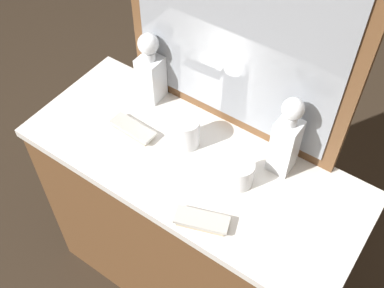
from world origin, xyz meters
name	(u,v)px	position (x,y,z in m)	size (l,w,h in m)	color
ground_plane	(192,276)	(0.00, 0.00, 0.00)	(6.00, 6.00, 0.00)	#2D2319
dresser	(192,228)	(0.00, 0.00, 0.42)	(1.11, 0.47, 0.84)	brown
dresser_mirror	(237,25)	(0.00, 0.22, 1.22)	(0.76, 0.03, 0.76)	brown
crystal_decanter_front	(151,73)	(-0.28, 0.16, 0.95)	(0.08, 0.08, 0.26)	white
crystal_decanter_far_right	(285,142)	(0.24, 0.14, 0.96)	(0.07, 0.07, 0.29)	white
crystal_tumbler_far_right	(186,133)	(-0.06, 0.05, 0.89)	(0.09, 0.09, 0.10)	white
crystal_tumbler_rear	(240,174)	(0.16, 0.01, 0.88)	(0.09, 0.09, 0.08)	white
silver_brush_front	(202,221)	(0.15, -0.17, 0.85)	(0.17, 0.11, 0.02)	#B7A88C
silver_brush_far_left	(133,129)	(-0.23, -0.01, 0.85)	(0.16, 0.06, 0.02)	#B7A88C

